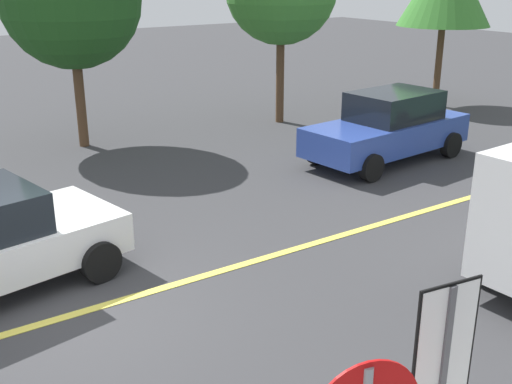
# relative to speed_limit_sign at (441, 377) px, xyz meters

# --- Properties ---
(ground_plane) EXTENTS (80.00, 80.00, 0.00)m
(ground_plane) POSITION_rel_speed_limit_sign_xyz_m (-1.17, 5.30, -1.76)
(ground_plane) COLOR #38383A
(lane_marking_centre) EXTENTS (28.00, 0.16, 0.01)m
(lane_marking_centre) POSITION_rel_speed_limit_sign_xyz_m (1.83, 5.30, -1.76)
(lane_marking_centre) COLOR #E0D14C
(speed_limit_sign) EXTENTS (0.54, 0.09, 2.52)m
(speed_limit_sign) POSITION_rel_speed_limit_sign_xyz_m (0.00, 0.00, 0.00)
(speed_limit_sign) COLOR #4C4C51
(speed_limit_sign) RESTS_ON ground_plane
(car_blue_mid_road) EXTENTS (4.58, 2.27, 1.70)m
(car_blue_mid_road) POSITION_rel_speed_limit_sign_xyz_m (7.84, 8.24, -0.92)
(car_blue_mid_road) COLOR #2D479E
(car_blue_mid_road) RESTS_ON ground_plane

